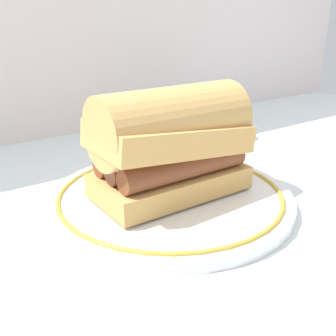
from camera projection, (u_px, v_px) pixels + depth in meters
The scene contains 4 objects.
ground_plane at pixel (161, 197), 0.50m from camera, with size 1.50×1.50×0.00m, color silver.
plate at pixel (168, 198), 0.48m from camera, with size 0.28×0.28×0.01m.
sausage_sandwich at pixel (168, 142), 0.45m from camera, with size 0.18×0.09×0.12m.
drinking_glass at pixel (212, 118), 0.71m from camera, with size 0.06×0.06×0.09m.
Camera 1 is at (-0.25, -0.37, 0.21)m, focal length 43.68 mm.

